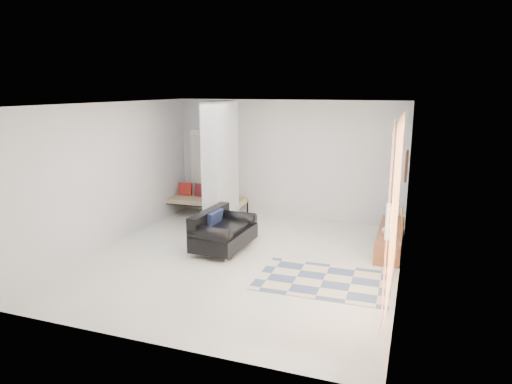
% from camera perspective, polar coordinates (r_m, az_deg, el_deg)
% --- Properties ---
extents(floor, '(6.00, 6.00, 0.00)m').
position_cam_1_polar(floor, '(8.44, -1.81, -8.41)').
color(floor, beige).
rests_on(floor, ground).
extents(ceiling, '(6.00, 6.00, 0.00)m').
position_cam_1_polar(ceiling, '(7.87, -1.96, 10.96)').
color(ceiling, white).
rests_on(ceiling, wall_back).
extents(wall_back, '(6.00, 0.00, 6.00)m').
position_cam_1_polar(wall_back, '(10.84, 3.94, 4.02)').
color(wall_back, silver).
rests_on(wall_back, ground).
extents(wall_front, '(6.00, 0.00, 6.00)m').
position_cam_1_polar(wall_front, '(5.45, -13.53, -5.25)').
color(wall_front, silver).
rests_on(wall_front, ground).
extents(wall_left, '(0.00, 6.00, 6.00)m').
position_cam_1_polar(wall_left, '(9.38, -17.72, 2.05)').
color(wall_left, silver).
rests_on(wall_left, ground).
extents(wall_right, '(0.00, 6.00, 6.00)m').
position_cam_1_polar(wall_right, '(7.50, 18.07, -0.57)').
color(wall_right, silver).
rests_on(wall_right, ground).
extents(partition_column, '(0.35, 1.20, 2.80)m').
position_cam_1_polar(partition_column, '(9.91, -4.43, 3.18)').
color(partition_column, '#B9BEC1').
rests_on(partition_column, floor).
extents(hallway_door, '(0.85, 0.06, 2.04)m').
position_cam_1_polar(hallway_door, '(11.60, -6.19, 2.66)').
color(hallway_door, white).
rests_on(hallway_door, floor).
extents(curtain, '(0.00, 2.55, 2.55)m').
position_cam_1_polar(curtain, '(6.38, 17.03, -2.35)').
color(curtain, orange).
rests_on(curtain, wall_right).
extents(wall_art, '(0.04, 0.45, 0.55)m').
position_cam_1_polar(wall_art, '(8.93, 18.31, 3.12)').
color(wall_art, '#391A0F').
rests_on(wall_art, wall_right).
extents(media_console, '(0.45, 2.02, 0.80)m').
position_cam_1_polar(media_console, '(9.28, 16.45, -5.61)').
color(media_console, brown).
rests_on(media_console, floor).
extents(loveseat, '(0.90, 1.47, 0.76)m').
position_cam_1_polar(loveseat, '(8.85, -4.34, -4.92)').
color(loveseat, silver).
rests_on(loveseat, floor).
extents(daybed, '(1.96, 0.90, 0.77)m').
position_cam_1_polar(daybed, '(11.22, -6.39, -0.87)').
color(daybed, black).
rests_on(daybed, floor).
extents(area_rug, '(2.15, 1.46, 0.01)m').
position_cam_1_polar(area_rug, '(7.63, 8.40, -10.88)').
color(area_rug, beige).
rests_on(area_rug, floor).
extents(cylinder_lamp, '(0.12, 0.12, 0.65)m').
position_cam_1_polar(cylinder_lamp, '(8.51, 16.27, -3.59)').
color(cylinder_lamp, white).
rests_on(cylinder_lamp, media_console).
extents(bronze_figurine, '(0.12, 0.12, 0.22)m').
position_cam_1_polar(bronze_figurine, '(9.96, 16.56, -2.52)').
color(bronze_figurine, '#2E2014').
rests_on(bronze_figurine, media_console).
extents(vase, '(0.23, 0.23, 0.21)m').
position_cam_1_polar(vase, '(8.83, 16.10, -4.46)').
color(vase, white).
rests_on(vase, media_console).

